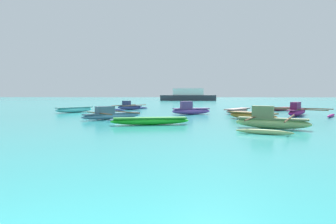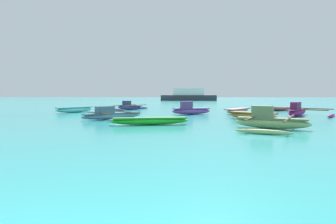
{
  "view_description": "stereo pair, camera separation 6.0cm",
  "coord_description": "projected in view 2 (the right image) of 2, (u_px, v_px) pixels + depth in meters",
  "views": [
    {
      "loc": [
        1.13,
        -1.81,
        1.62
      ],
      "look_at": [
        0.05,
        20.1,
        0.25
      ],
      "focal_mm": 32.0,
      "sensor_mm": 36.0,
      "label": 1
    },
    {
      "loc": [
        1.19,
        -1.8,
        1.62
      ],
      "look_at": [
        0.05,
        20.1,
        0.25
      ],
      "focal_mm": 32.0,
      "sensor_mm": 36.0,
      "label": 2
    }
  ],
  "objects": [
    {
      "name": "moored_boat_0",
      "position": [
        281.0,
        109.0,
        28.08
      ],
      "size": [
        2.89,
        2.6,
        0.31
      ],
      "rotation": [
        0.0,
        0.0,
        0.7
      ],
      "color": "#B31C40",
      "rests_on": "ground_plane"
    },
    {
      "name": "moored_boat_3",
      "position": [
        297.0,
        111.0,
        21.65
      ],
      "size": [
        5.24,
        4.74,
        1.01
      ],
      "rotation": [
        0.0,
        0.0,
        0.97
      ],
      "color": "#99186F",
      "rests_on": "ground_plane"
    },
    {
      "name": "moored_boat_7",
      "position": [
        75.0,
        109.0,
        25.42
      ],
      "size": [
        2.65,
        3.25,
        0.46
      ],
      "rotation": [
        0.0,
        0.0,
        0.93
      ],
      "color": "#6AE2E0",
      "rests_on": "ground_plane"
    },
    {
      "name": "moored_boat_1",
      "position": [
        150.0,
        121.0,
        15.42
      ],
      "size": [
        4.12,
        1.49,
        0.38
      ],
      "rotation": [
        0.0,
        0.0,
        0.22
      ],
      "color": "green",
      "rests_on": "ground_plane"
    },
    {
      "name": "moored_boat_6",
      "position": [
        129.0,
        107.0,
        29.55
      ],
      "size": [
        3.34,
        4.74,
        0.89
      ],
      "rotation": [
        0.0,
        0.0,
        -0.4
      ],
      "color": "#404690",
      "rests_on": "ground_plane"
    },
    {
      "name": "moored_boat_4",
      "position": [
        111.0,
        115.0,
        18.81
      ],
      "size": [
        4.32,
        4.4,
        0.82
      ],
      "rotation": [
        0.0,
        0.0,
        0.72
      ],
      "color": "#6392B3",
      "rests_on": "ground_plane"
    },
    {
      "name": "moored_boat_2",
      "position": [
        190.0,
        110.0,
        23.02
      ],
      "size": [
        3.12,
        1.47,
        1.02
      ],
      "rotation": [
        0.0,
        0.0,
        0.27
      ],
      "color": "#8952B9",
      "rests_on": "ground_plane"
    },
    {
      "name": "moored_boat_8",
      "position": [
        270.0,
        121.0,
        13.77
      ],
      "size": [
        3.93,
        5.06,
        1.04
      ],
      "rotation": [
        0.0,
        0.0,
        -0.43
      ],
      "color": "#9CBD71",
      "rests_on": "ground_plane"
    },
    {
      "name": "moored_boat_5",
      "position": [
        252.0,
        116.0,
        18.41
      ],
      "size": [
        2.83,
        2.96,
        0.46
      ],
      "rotation": [
        0.0,
        0.0,
        -0.82
      ],
      "color": "#AD7327",
      "rests_on": "ground_plane"
    },
    {
      "name": "distant_ferry",
      "position": [
        189.0,
        96.0,
        66.41
      ],
      "size": [
        12.21,
        2.69,
        2.69
      ],
      "color": "#2D333D",
      "rests_on": "ground_plane"
    },
    {
      "name": "moored_boat_9",
      "position": [
        238.0,
        110.0,
        24.45
      ],
      "size": [
        2.81,
        3.6,
        0.39
      ],
      "rotation": [
        0.0,
        0.0,
        0.98
      ],
      "color": "tan",
      "rests_on": "ground_plane"
    }
  ]
}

